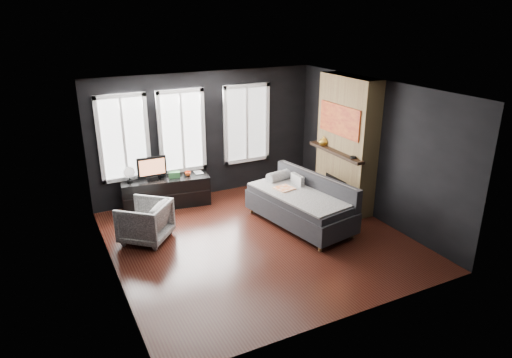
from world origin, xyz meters
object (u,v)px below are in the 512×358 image
book (194,168)px  mantel_vase (323,141)px  monitor (152,167)px  armchair (145,219)px  mug (188,173)px  sofa (300,202)px  media_console (166,192)px

book → mantel_vase: mantel_vase is taller
book → monitor: bearing=176.5°
armchair → mug: (1.23, 1.25, 0.27)m
armchair → mantel_vase: size_ratio=4.08×
sofa → media_console: size_ratio=1.23×
media_console → mantel_vase: (3.09, -1.19, 1.02)m
media_console → book: (0.64, -0.01, 0.42)m
media_console → armchair: bearing=-111.8°
monitor → book: size_ratio=2.62×
mantel_vase → monitor: bearing=159.6°
sofa → media_console: bearing=124.5°
sofa → mug: size_ratio=17.53×
sofa → mug: (-1.55, 1.94, 0.21)m
sofa → mantel_vase: (1.06, 0.84, 0.85)m
monitor → book: monitor is taller
monitor → mug: monitor is taller
sofa → book: 2.46m
media_console → book: 0.77m
sofa → armchair: 2.87m
book → mantel_vase: (2.44, -1.18, 0.59)m
media_console → mug: size_ratio=14.28×
sofa → monitor: size_ratio=3.61×
armchair → book: (1.41, 1.33, 0.33)m
sofa → mug: sofa is taller
media_console → book: size_ratio=7.72×
armchair → mug: armchair is taller
monitor → sofa: bearing=-42.9°
armchair → media_console: 1.55m
mantel_vase → armchair: bearing=-177.8°
mug → book: book is taller
sofa → armchair: size_ratio=2.73×
media_console → monitor: (-0.24, 0.05, 0.58)m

